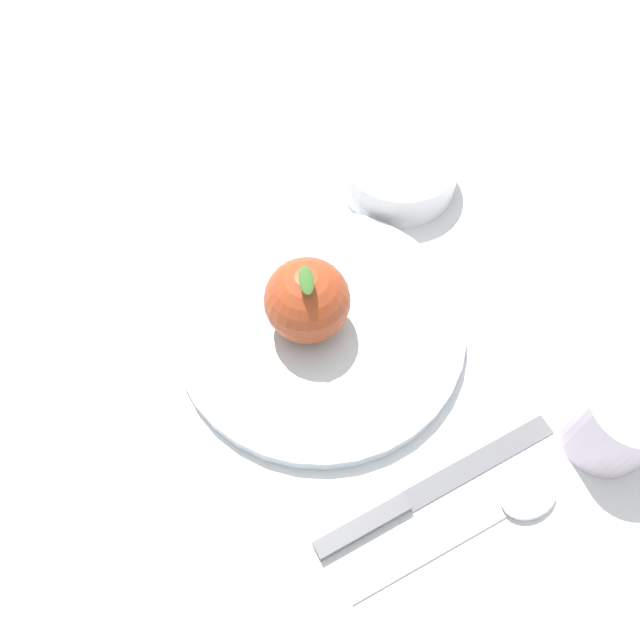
# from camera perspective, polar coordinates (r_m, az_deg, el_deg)

# --- Properties ---
(ground_plane) EXTENTS (2.40, 2.40, 0.00)m
(ground_plane) POSITION_cam_1_polar(r_m,az_deg,el_deg) (0.58, 1.55, -2.40)
(ground_plane) COLOR silver
(dinner_plate) EXTENTS (0.26, 0.26, 0.02)m
(dinner_plate) POSITION_cam_1_polar(r_m,az_deg,el_deg) (0.58, -0.00, -0.54)
(dinner_plate) COLOR silver
(dinner_plate) RESTS_ON ground_plane
(apple) EXTENTS (0.07, 0.07, 0.09)m
(apple) POSITION_cam_1_polar(r_m,az_deg,el_deg) (0.54, -1.16, 1.76)
(apple) COLOR #9E3D1E
(apple) RESTS_ON dinner_plate
(side_bowl) EXTENTS (0.12, 0.12, 0.04)m
(side_bowl) POSITION_cam_1_polar(r_m,az_deg,el_deg) (0.68, 7.07, 13.31)
(side_bowl) COLOR white
(side_bowl) RESTS_ON ground_plane
(cup) EXTENTS (0.07, 0.07, 0.07)m
(cup) POSITION_cam_1_polar(r_m,az_deg,el_deg) (0.56, 25.08, -8.19)
(cup) COLOR silver
(cup) RESTS_ON ground_plane
(knife) EXTENTS (0.11, 0.21, 0.01)m
(knife) POSITION_cam_1_polar(r_m,az_deg,el_deg) (0.53, 8.56, -15.30)
(knife) COLOR #59595E
(knife) RESTS_ON ground_plane
(spoon) EXTENTS (0.10, 0.18, 0.01)m
(spoon) POSITION_cam_1_polar(r_m,az_deg,el_deg) (0.54, 16.21, -15.96)
(spoon) COLOR silver
(spoon) RESTS_ON ground_plane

